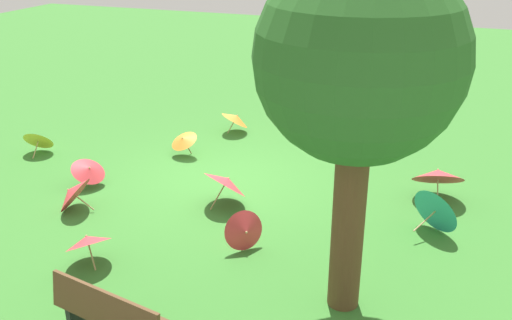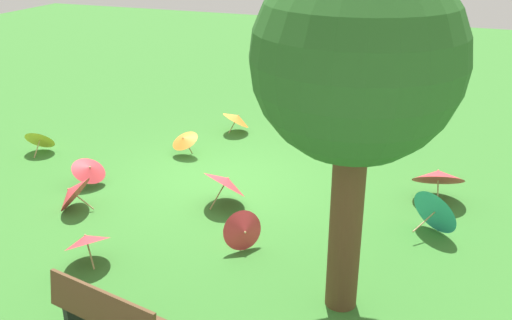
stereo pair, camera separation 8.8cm
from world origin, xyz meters
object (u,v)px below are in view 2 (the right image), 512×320
parasol_blue_0 (405,135)px  parasol_red_2 (86,240)px  park_bench (110,317)px  parasol_red_5 (226,181)px  shade_tree (357,64)px  parasol_yellow_0 (41,138)px  parasol_teal_0 (437,210)px  parasol_orange_0 (184,139)px  parasol_red_4 (438,175)px  parasol_red_1 (72,192)px  parasol_red_3 (89,169)px  parasol_red_0 (244,231)px  parasol_orange_1 (237,118)px

parasol_blue_0 → parasol_red_2: 7.41m
park_bench → parasol_red_5: size_ratio=1.49×
shade_tree → parasol_yellow_0: shade_tree is taller
parasol_red_5 → parasol_teal_0: size_ratio=1.22×
parasol_teal_0 → park_bench: bearing=51.6°
parasol_blue_0 → parasol_red_2: (3.78, 6.37, 0.08)m
park_bench → shade_tree: bearing=-141.8°
shade_tree → parasol_blue_0: size_ratio=6.42×
parasol_orange_0 → shade_tree: bearing=138.1°
parasol_red_4 → parasol_red_1: bearing=24.3°
parasol_red_3 → parasol_red_5: (-2.75, -0.22, 0.10)m
park_bench → parasol_red_2: bearing=-46.0°
parasol_red_2 → parasol_red_1: bearing=-46.1°
parasol_red_1 → parasol_yellow_0: size_ratio=1.13×
shade_tree → parasol_red_2: (3.73, 0.38, -2.85)m
park_bench → parasol_red_3: 4.76m
parasol_teal_0 → parasol_red_4: bearing=-85.8°
parasol_red_0 → parasol_red_5: parasol_red_5 is taller
shade_tree → parasol_red_4: (-0.93, -3.63, -2.76)m
shade_tree → parasol_orange_0: (4.33, -3.88, -2.86)m
parasol_red_4 → parasol_teal_0: parasol_teal_0 is taller
parasol_yellow_0 → parasol_red_4: (-8.29, -0.67, 0.15)m
park_bench → parasol_orange_0: 6.05m
parasol_red_5 → parasol_orange_1: parasol_red_5 is taller
parasol_blue_0 → parasol_red_4: parasol_red_4 is taller
park_bench → parasol_red_4: (-3.26, -5.46, 0.01)m
parasol_red_0 → parasol_red_2: 2.33m
parasol_blue_0 → parasol_orange_1: bearing=5.2°
parasol_red_1 → parasol_red_5: (-2.45, -1.14, 0.11)m
parasol_red_1 → parasol_red_2: bearing=133.9°
shade_tree → parasol_red_2: 4.71m
parasol_teal_0 → parasol_orange_1: 5.84m
parasol_blue_0 → parasol_red_3: bearing=37.5°
shade_tree → parasol_orange_1: size_ratio=4.72×
park_bench → parasol_teal_0: size_ratio=1.82×
parasol_red_2 → parasol_blue_0: bearing=-120.7°
parasol_red_3 → parasol_orange_1: bearing=-111.5°
park_bench → parasol_red_1: (2.68, -2.78, -0.12)m
parasol_red_2 → parasol_red_4: (-4.66, -4.01, 0.09)m
park_bench → parasol_red_1: bearing=-46.1°
parasol_red_1 → parasol_red_4: (-5.94, -2.68, 0.13)m
shade_tree → parasol_orange_0: shade_tree is taller
parasol_red_3 → parasol_red_4: (-6.24, -1.76, 0.13)m
park_bench → shade_tree: size_ratio=0.37×
parasol_orange_0 → park_bench: bearing=109.3°
parasol_blue_0 → parasol_teal_0: size_ratio=0.77×
parasol_red_0 → parasol_red_2: bearing=29.8°
parasol_yellow_0 → parasol_orange_0: parasol_yellow_0 is taller
parasol_yellow_0 → park_bench: bearing=136.4°
parasol_red_0 → parasol_red_1: 3.31m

